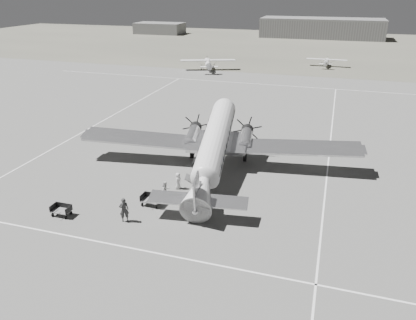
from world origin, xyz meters
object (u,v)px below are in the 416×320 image
at_px(light_plane_right, 326,62).
at_px(baggage_cart_near, 151,200).
at_px(ramp_agent, 166,190).
at_px(ground_crew, 124,210).
at_px(passenger, 178,181).
at_px(hangar_main, 321,28).
at_px(dc3_airliner, 214,147).
at_px(baggage_cart_far, 61,210).
at_px(shed_secondary, 160,28).
at_px(light_plane_left, 208,64).

distance_m(light_plane_right, baggage_cart_near, 71.07).
bearing_deg(ramp_agent, baggage_cart_near, 177.44).
height_order(ground_crew, passenger, ground_crew).
bearing_deg(hangar_main, baggage_cart_near, -93.08).
relative_size(baggage_cart_near, passenger, 1.10).
relative_size(hangar_main, dc3_airliner, 1.46).
height_order(light_plane_right, baggage_cart_far, light_plane_right).
xyz_separation_m(dc3_airliner, passenger, (-2.15, -4.21, -1.97)).
height_order(dc3_airliner, ramp_agent, dc3_airliner).
bearing_deg(hangar_main, light_plane_right, -85.71).
height_order(shed_secondary, baggage_cart_far, shed_secondary).
distance_m(light_plane_left, baggage_cart_near, 59.56).
relative_size(baggage_cart_far, passenger, 1.03).
height_order(light_plane_left, ground_crew, light_plane_left).
xyz_separation_m(shed_secondary, light_plane_right, (64.33, -52.81, -1.06)).
distance_m(light_plane_left, ramp_agent, 58.40).
height_order(dc3_airliner, baggage_cart_near, dc3_airliner).
distance_m(dc3_airliner, baggage_cart_near, 8.67).
height_order(light_plane_left, light_plane_right, light_plane_left).
bearing_deg(baggage_cart_far, shed_secondary, 110.13).
distance_m(baggage_cart_near, baggage_cart_far, 7.17).
bearing_deg(ground_crew, baggage_cart_far, -25.05).
bearing_deg(ground_crew, shed_secondary, -100.79).
bearing_deg(ramp_agent, ground_crew, -174.80).
bearing_deg(baggage_cart_far, passenger, 44.67).
relative_size(dc3_airliner, passenger, 18.63).
xyz_separation_m(dc3_airliner, light_plane_right, (8.01, 62.45, -1.80)).
xyz_separation_m(light_plane_left, ramp_agent, (13.99, -56.69, -0.41)).
distance_m(light_plane_right, ramp_agent, 69.59).
bearing_deg(light_plane_left, baggage_cart_far, -104.18).
bearing_deg(light_plane_right, baggage_cart_near, -98.06).
xyz_separation_m(ramp_agent, passenger, (0.29, 2.15, -0.07)).
relative_size(dc3_airliner, light_plane_left, 2.39).
distance_m(hangar_main, passenger, 124.63).
distance_m(dc3_airliner, baggage_cart_far, 14.93).
xyz_separation_m(hangar_main, ground_crew, (-7.80, -130.90, -2.29)).
bearing_deg(ramp_agent, shed_secondary, 50.54).
bearing_deg(light_plane_left, ramp_agent, -96.84).
xyz_separation_m(dc3_airliner, light_plane_left, (-16.43, 50.34, -1.49)).
height_order(hangar_main, shed_secondary, hangar_main).
relative_size(light_plane_left, ramp_agent, 7.19).
bearing_deg(light_plane_left, hangar_main, 53.26).
relative_size(baggage_cart_near, ground_crew, 0.84).
xyz_separation_m(baggage_cart_far, ground_crew, (5.25, 0.76, 0.56)).
height_order(shed_secondary, light_plane_right, shed_secondary).
bearing_deg(ground_crew, ramp_agent, -144.75).
bearing_deg(passenger, baggage_cart_far, 140.85).
height_order(dc3_airliner, baggage_cart_far, dc3_airliner).
distance_m(shed_secondary, passenger, 131.19).
height_order(light_plane_left, baggage_cart_far, light_plane_left).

